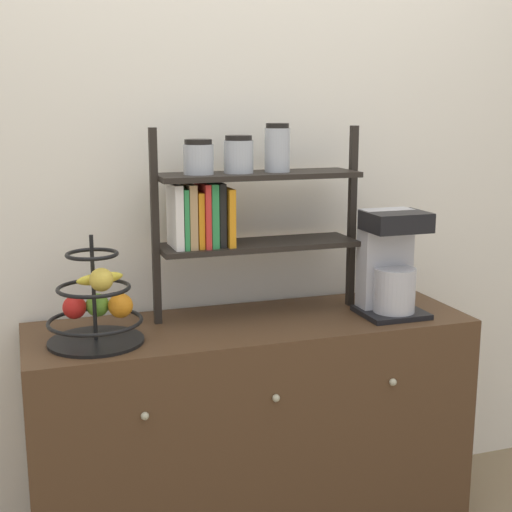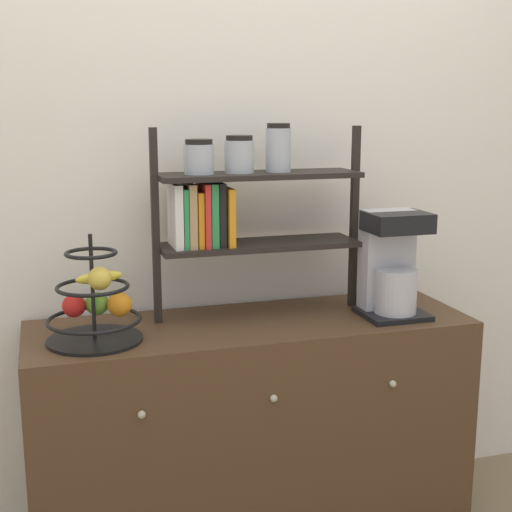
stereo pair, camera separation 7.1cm
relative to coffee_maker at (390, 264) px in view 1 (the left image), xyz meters
The scene contains 5 objects.
wall_back 0.67m from the coffee_maker, 145.02° to the left, with size 7.00×0.05×2.60m, color silver.
sideboard 0.75m from the coffee_maker, behind, with size 1.47×0.48×0.79m.
coffee_maker is the anchor object (origin of this frame).
fruit_stand 0.99m from the coffee_maker, behind, with size 0.29×0.29×0.33m.
shelf_hutch 0.58m from the coffee_maker, 164.44° to the left, with size 0.72×0.20×0.65m.
Camera 1 is at (-0.71, -1.92, 1.49)m, focal length 50.00 mm.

